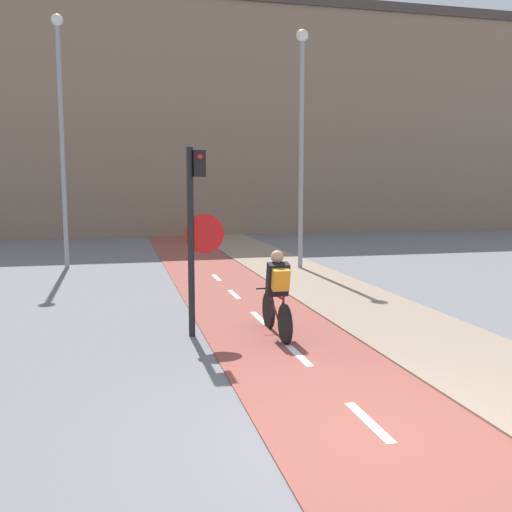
% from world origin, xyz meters
% --- Properties ---
extents(ground_plane, '(120.00, 120.00, 0.00)m').
position_xyz_m(ground_plane, '(0.00, 0.00, 0.00)').
color(ground_plane, slate).
extents(bike_lane, '(2.45, 60.00, 0.02)m').
position_xyz_m(bike_lane, '(0.00, 0.00, 0.01)').
color(bike_lane, brown).
rests_on(bike_lane, ground_plane).
extents(building_row_background, '(60.00, 5.20, 12.18)m').
position_xyz_m(building_row_background, '(0.00, 26.43, 6.10)').
color(building_row_background, '#89705B').
rests_on(building_row_background, ground_plane).
extents(traffic_light_pole, '(0.67, 0.25, 3.20)m').
position_xyz_m(traffic_light_pole, '(-1.33, 4.57, 1.98)').
color(traffic_light_pole, black).
rests_on(traffic_light_pole, ground_plane).
extents(street_lamp_far, '(0.36, 0.36, 7.66)m').
position_xyz_m(street_lamp_far, '(-4.23, 13.72, 4.61)').
color(street_lamp_far, gray).
rests_on(street_lamp_far, ground_plane).
extents(street_lamp_sidewalk, '(0.36, 0.36, 7.13)m').
position_xyz_m(street_lamp_sidewalk, '(2.81, 11.65, 4.33)').
color(street_lamp_sidewalk, gray).
rests_on(street_lamp_sidewalk, ground_plane).
extents(cyclist_near, '(0.46, 1.71, 1.48)m').
position_xyz_m(cyclist_near, '(-0.00, 4.21, 0.71)').
color(cyclist_near, black).
rests_on(cyclist_near, ground_plane).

